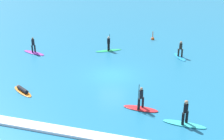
% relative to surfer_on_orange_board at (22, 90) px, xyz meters
% --- Properties ---
extents(ground_plane, '(120.00, 120.00, 0.00)m').
position_rel_surfer_on_orange_board_xyz_m(ground_plane, '(6.07, 5.60, -0.15)').
color(ground_plane, '#1E6B93').
rests_on(ground_plane, ground).
extents(surfer_on_orange_board, '(2.63, 1.94, 0.40)m').
position_rel_surfer_on_orange_board_xyz_m(surfer_on_orange_board, '(0.00, 0.00, 0.00)').
color(surfer_on_orange_board, orange).
rests_on(surfer_on_orange_board, ground_plane).
extents(surfer_on_red_board, '(2.66, 0.90, 2.03)m').
position_rel_surfer_on_orange_board_xyz_m(surfer_on_red_board, '(9.96, -0.08, 0.23)').
color(surfer_on_red_board, red).
rests_on(surfer_on_red_board, ground_plane).
extents(surfer_on_green_board, '(2.94, 2.32, 2.00)m').
position_rel_surfer_on_orange_board_xyz_m(surfer_on_green_board, '(3.64, 12.44, 0.31)').
color(surfer_on_green_board, '#23B266').
rests_on(surfer_on_green_board, ground_plane).
extents(surfer_on_purple_board, '(3.23, 1.72, 1.85)m').
position_rel_surfer_on_orange_board_xyz_m(surfer_on_purple_board, '(-4.24, 9.23, 0.25)').
color(surfer_on_purple_board, purple).
rests_on(surfer_on_purple_board, ground_plane).
extents(surfer_on_teal_board, '(2.93, 0.85, 1.84)m').
position_rel_surfer_on_orange_board_xyz_m(surfer_on_teal_board, '(13.21, -1.34, 0.29)').
color(surfer_on_teal_board, '#33C6CC').
rests_on(surfer_on_teal_board, ground_plane).
extents(surfer_on_blue_board, '(1.91, 2.77, 1.81)m').
position_rel_surfer_on_orange_board_xyz_m(surfer_on_blue_board, '(11.77, 12.54, 0.29)').
color(surfer_on_blue_board, '#1E8CD1').
rests_on(surfer_on_blue_board, ground_plane).
extents(marker_buoy, '(0.44, 0.44, 1.19)m').
position_rel_surfer_on_orange_board_xyz_m(marker_buoy, '(7.77, 18.52, 0.01)').
color(marker_buoy, '#E55119').
rests_on(marker_buoy, ground_plane).
extents(wave_crest, '(16.86, 0.90, 0.18)m').
position_rel_surfer_on_orange_board_xyz_m(wave_crest, '(6.07, -4.49, -0.06)').
color(wave_crest, white).
rests_on(wave_crest, ground_plane).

